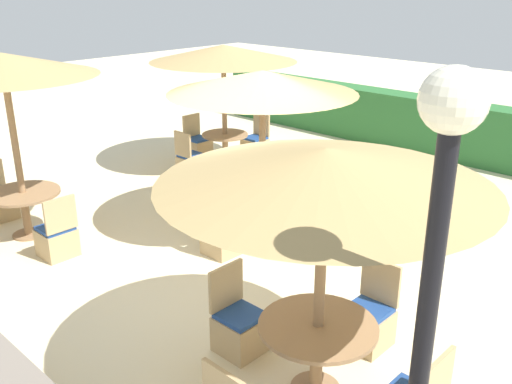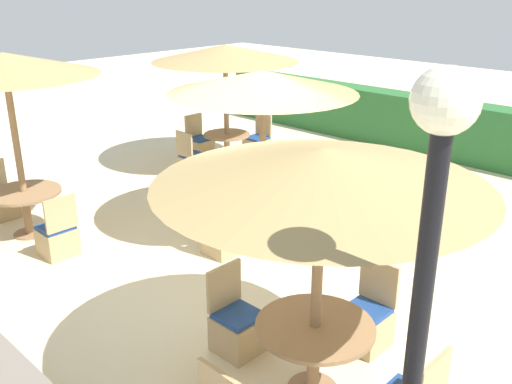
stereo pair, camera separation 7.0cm
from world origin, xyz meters
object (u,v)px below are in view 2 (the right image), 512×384
object	(u,v)px
patio_chair_center_west	(221,201)
patio_chair_back_left_north	(257,145)
parasol_center	(263,83)
patio_chair_back_left_south	(193,163)
patio_chair_center_east	(312,235)
round_table_front_right	(314,338)
round_table_center	(262,202)
patio_chair_center_south	(221,237)
patio_chair_back_left_west	(200,146)
patio_chair_front_right_west	(237,328)
patio_chair_front_left_east	(58,238)
patio_chair_front_left_west	(0,202)
lamp_post	(429,242)
round_table_front_left	(25,200)
parasol_front_right	(322,168)
parasol_front_left	(4,65)
round_table_back_left	(227,142)
parasol_back_left	(225,54)
patio_chair_front_right_north	(366,323)
patio_chair_center_north	(301,202)

from	to	relation	value
patio_chair_center_west	patio_chair_back_left_north	distance (m)	3.39
parasol_center	patio_chair_back_left_south	distance (m)	3.67
patio_chair_center_east	round_table_front_right	bearing A→B (deg)	-140.94
round_table_front_right	round_table_center	bearing A→B (deg)	141.28
patio_chair_center_west	patio_chair_center_south	bearing A→B (deg)	47.73
round_table_center	patio_chair_back_left_west	distance (m)	4.20
patio_chair_front_right_west	parasol_center	bearing A→B (deg)	-141.55
patio_chair_front_left_east	patio_chair_center_east	xyz separation A→B (m)	(2.53, 2.59, 0.00)
patio_chair_front_left_west	patio_chair_center_west	bearing A→B (deg)	135.21
lamp_post	patio_chair_center_south	world-z (taller)	lamp_post
patio_chair_center_south	patio_chair_back_left_west	bearing A→B (deg)	143.15
round_table_front_left	parasol_front_right	distance (m)	5.63
lamp_post	patio_chair_back_left_south	distance (m)	8.48
parasol_front_left	round_table_back_left	distance (m)	4.88
patio_chair_center_east	parasol_back_left	xyz separation A→B (m)	(-3.77, 1.85, 2.06)
patio_chair_front_right_north	patio_chair_front_right_west	world-z (taller)	same
parasol_front_right	patio_chair_center_south	distance (m)	3.66
patio_chair_front_left_west	patio_chair_center_south	distance (m)	3.93
patio_chair_center_north	patio_chair_back_left_south	xyz separation A→B (m)	(-2.87, 0.10, 0.00)
patio_chair_front_left_west	patio_chair_center_north	distance (m)	4.93
patio_chair_front_left_east	patio_chair_center_west	bearing A→B (deg)	-13.10
round_table_front_left	patio_chair_front_right_west	bearing A→B (deg)	2.85
parasol_front_right	parasol_center	bearing A→B (deg)	141.28
parasol_front_left	round_table_front_left	bearing A→B (deg)	0.00
parasol_front_right	patio_chair_center_east	distance (m)	3.56
patio_chair_front_left_east	round_table_center	world-z (taller)	patio_chair_front_left_east
lamp_post	patio_chair_center_north	distance (m)	6.21
patio_chair_center_south	round_table_back_left	xyz separation A→B (m)	(-2.87, 2.80, 0.27)
patio_chair_front_left_west	patio_chair_center_west	distance (m)	3.61
patio_chair_center_east	patio_chair_back_left_west	xyz separation A→B (m)	(-4.68, 1.89, 0.00)
parasol_front_left	round_table_front_right	world-z (taller)	parasol_front_left
patio_chair_back_left_south	patio_chair_center_east	bearing A→B (deg)	-14.28
patio_chair_front_right_north	patio_chair_center_east	world-z (taller)	same
parasol_back_left	patio_chair_back_left_west	bearing A→B (deg)	177.93
parasol_center	parasol_back_left	world-z (taller)	parasol_center
round_table_front_left	round_table_center	distance (m)	3.59
patio_chair_center_east	round_table_back_left	size ratio (longest dim) A/B	0.99
parasol_front_right	round_table_center	distance (m)	4.00
patio_chair_front_right_north	round_table_center	bearing A→B (deg)	-25.08
patio_chair_center_north	patio_chair_back_left_north	size ratio (longest dim) A/B	1.00
parasol_center	round_table_center	world-z (taller)	parasol_center
patio_chair_front_right_north	parasol_back_left	bearing A→B (deg)	-29.73
patio_chair_center_south	patio_chair_back_left_west	distance (m)	4.72
lamp_post	patio_chair_front_left_east	size ratio (longest dim) A/B	3.57
patio_chair_front_left_west	patio_chair_back_left_west	world-z (taller)	same
parasol_front_right	patio_chair_back_left_south	distance (m)	6.85
round_table_front_left	patio_chair_front_right_west	world-z (taller)	patio_chair_front_right_west
parasol_front_right	patio_chair_front_right_west	distance (m)	2.22
round_table_center	patio_chair_center_east	world-z (taller)	patio_chair_center_east
patio_chair_front_left_west	parasol_back_left	xyz separation A→B (m)	(0.70, 4.43, 2.06)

